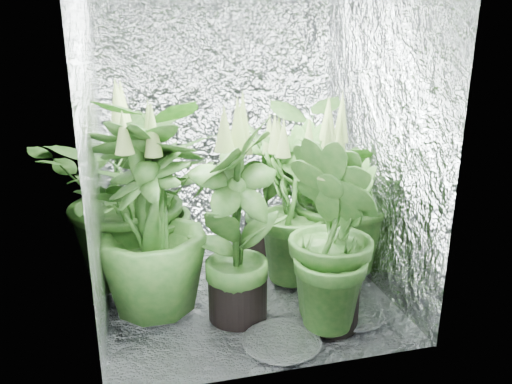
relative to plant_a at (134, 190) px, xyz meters
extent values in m
plane|color=silver|center=(0.62, -0.28, -0.60)|extent=(1.60, 1.60, 0.00)
cube|color=silver|center=(0.62, 0.52, 0.40)|extent=(1.60, 0.02, 2.00)
cube|color=silver|center=(0.62, -1.08, 0.40)|extent=(1.60, 0.02, 2.00)
cube|color=silver|center=(-0.18, -0.28, 0.40)|extent=(0.02, 1.60, 2.00)
cube|color=silver|center=(1.42, -0.28, 0.40)|extent=(0.02, 1.60, 2.00)
cylinder|color=black|center=(0.00, 0.00, -0.47)|extent=(0.30, 0.30, 0.27)
cylinder|color=#493014|center=(0.00, 0.00, -0.35)|extent=(0.28, 0.28, 0.03)
imported|color=#1A4715|center=(0.00, 0.00, 0.01)|extent=(1.20, 1.20, 1.15)
cone|color=olive|center=(0.00, 0.00, 0.52)|extent=(0.10, 0.10, 0.27)
cylinder|color=black|center=(0.87, 0.18, -0.47)|extent=(0.28, 0.28, 0.25)
cylinder|color=#493014|center=(0.87, 0.18, -0.36)|extent=(0.26, 0.26, 0.03)
imported|color=#1A4715|center=(0.87, 0.18, -0.11)|extent=(0.67, 0.67, 0.92)
cone|color=olive|center=(0.87, 0.18, 0.29)|extent=(0.09, 0.09, 0.25)
cylinder|color=black|center=(0.94, -0.21, -0.48)|extent=(0.27, 0.27, 0.24)
cylinder|color=#493014|center=(0.94, -0.21, -0.37)|extent=(0.25, 0.25, 0.03)
imported|color=#1A4715|center=(0.94, -0.21, -0.09)|extent=(0.64, 0.64, 0.97)
cone|color=olive|center=(0.94, -0.21, 0.34)|extent=(0.09, 0.09, 0.24)
cylinder|color=black|center=(0.08, -0.41, -0.47)|extent=(0.29, 0.29, 0.26)
cylinder|color=#493014|center=(0.08, -0.41, -0.35)|extent=(0.27, 0.27, 0.03)
imported|color=#1A4715|center=(0.08, -0.41, -0.03)|extent=(0.74, 0.74, 1.08)
cone|color=olive|center=(0.08, -0.41, 0.45)|extent=(0.09, 0.09, 0.26)
cylinder|color=black|center=(1.22, -0.20, -0.47)|extent=(0.30, 0.30, 0.26)
cylinder|color=#493014|center=(1.22, -0.20, -0.35)|extent=(0.27, 0.27, 0.03)
imported|color=#1A4715|center=(1.22, -0.20, -0.04)|extent=(1.08, 1.08, 1.06)
cone|color=olive|center=(1.22, -0.20, 0.43)|extent=(0.09, 0.09, 0.26)
cylinder|color=black|center=(0.51, -0.57, -0.46)|extent=(0.32, 0.32, 0.29)
cylinder|color=#493014|center=(0.51, -0.57, -0.33)|extent=(0.29, 0.29, 0.03)
imported|color=#1A4715|center=(0.51, -0.57, -0.02)|extent=(0.81, 0.81, 1.10)
cone|color=olive|center=(0.51, -0.57, 0.46)|extent=(0.10, 0.10, 0.29)
cylinder|color=black|center=(0.98, -0.78, -0.47)|extent=(0.28, 0.28, 0.25)
cylinder|color=#493014|center=(0.98, -0.78, -0.36)|extent=(0.26, 0.26, 0.03)
imported|color=#1A4715|center=(0.98, -0.78, -0.06)|extent=(0.57, 0.57, 1.02)
cone|color=olive|center=(0.98, -0.78, 0.39)|extent=(0.09, 0.09, 0.25)
cylinder|color=black|center=(1.26, 0.12, -0.56)|extent=(0.13, 0.13, 0.08)
cylinder|color=black|center=(1.26, 0.12, -0.41)|extent=(0.13, 0.13, 0.09)
cylinder|color=#4C4C51|center=(1.21, 0.09, -0.41)|extent=(0.13, 0.26, 0.28)
torus|color=#4C4C51|center=(1.21, 0.09, -0.41)|extent=(0.13, 0.27, 0.30)
cube|color=white|center=(1.04, -0.81, -0.30)|extent=(0.06, 0.05, 0.09)
camera|label=1|loc=(0.02, -2.95, 0.89)|focal=35.00mm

